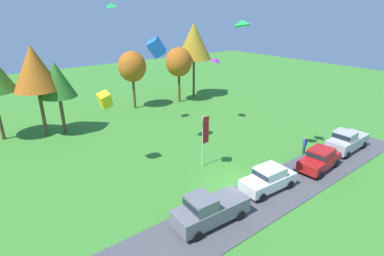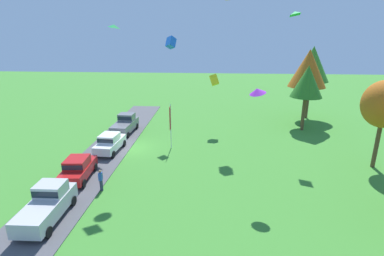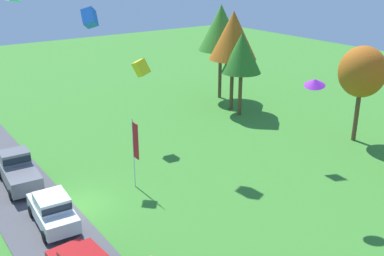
{
  "view_description": "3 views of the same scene",
  "coord_description": "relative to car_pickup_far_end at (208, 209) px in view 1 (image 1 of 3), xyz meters",
  "views": [
    {
      "loc": [
        -15.09,
        -13.83,
        12.68
      ],
      "look_at": [
        -0.85,
        4.5,
        3.54
      ],
      "focal_mm": 28.0,
      "sensor_mm": 36.0,
      "label": 1
    },
    {
      "loc": [
        28.58,
        8.05,
        11.49
      ],
      "look_at": [
        2.66,
        6.26,
        3.15
      ],
      "focal_mm": 28.0,
      "sensor_mm": 36.0,
      "label": 2
    },
    {
      "loc": [
        23.33,
        -8.32,
        13.83
      ],
      "look_at": [
        2.31,
        6.67,
        4.23
      ],
      "focal_mm": 42.0,
      "sensor_mm": 36.0,
      "label": 3
    }
  ],
  "objects": [
    {
      "name": "ground_plane",
      "position": [
        4.75,
        2.2,
        -1.11
      ],
      "size": [
        120.0,
        120.0,
        0.0
      ],
      "primitive_type": "plane",
      "color": "#3D842D"
    },
    {
      "name": "tree_center_back",
      "position": [
        7.84,
        24.69,
        4.6
      ],
      "size": [
        3.68,
        3.68,
        7.77
      ],
      "color": "brown",
      "rests_on": "ground"
    },
    {
      "name": "kite_diamond_near_flag",
      "position": [
        2.37,
        0.32,
        10.94
      ],
      "size": [
        0.93,
        1.13,
        0.48
      ],
      "primitive_type": "pyramid",
      "rotation": [
        0.18,
        0.0,
        2.97
      ],
      "color": "green"
    },
    {
      "name": "car_sedan_by_flagpole",
      "position": [
        6.06,
        0.16,
        -0.07
      ],
      "size": [
        4.51,
        2.19,
        1.84
      ],
      "color": "white",
      "rests_on": "ground"
    },
    {
      "name": "kite_diamond_high_left",
      "position": [
        2.66,
        17.82,
        12.07
      ],
      "size": [
        1.38,
        1.32,
        0.57
      ],
      "primitive_type": "pyramid",
      "rotation": [
        -0.25,
        0.0,
        2.15
      ],
      "color": "green"
    },
    {
      "name": "car_sedan_mid_row",
      "position": [
        12.01,
        -0.47,
        -0.07
      ],
      "size": [
        4.52,
        2.21,
        1.84
      ],
      "color": "red",
      "rests_on": "ground"
    },
    {
      "name": "tree_far_left",
      "position": [
        17.97,
        24.37,
        7.3
      ],
      "size": [
        5.24,
        5.24,
        11.06
      ],
      "color": "brown",
      "rests_on": "ground"
    },
    {
      "name": "tree_lone_near",
      "position": [
        -4.39,
        21.83,
        6.17
      ],
      "size": [
        4.53,
        4.53,
        9.57
      ],
      "color": "brown",
      "rests_on": "ground"
    },
    {
      "name": "tree_far_right",
      "position": [
        -2.58,
        21.35,
        4.83
      ],
      "size": [
        3.71,
        3.71,
        7.84
      ],
      "color": "brown",
      "rests_on": "ground"
    },
    {
      "name": "kite_box_high_right",
      "position": [
        -1.86,
        10.43,
        5.04
      ],
      "size": [
        1.2,
        1.17,
        1.56
      ],
      "primitive_type": "cube",
      "rotation": [
        -0.33,
        0.3,
        3.15
      ],
      "color": "yellow"
    },
    {
      "name": "flag_banner",
      "position": [
        4.79,
        6.1,
        1.88
      ],
      "size": [
        0.71,
        0.08,
        4.72
      ],
      "color": "silver",
      "rests_on": "ground"
    },
    {
      "name": "tree_right_of_center",
      "position": [
        14.56,
        23.47,
        4.71
      ],
      "size": [
        3.75,
        3.75,
        7.91
      ],
      "color": "brown",
      "rests_on": "ground"
    },
    {
      "name": "kite_delta_trailing_tail",
      "position": [
        12.42,
        13.39,
        6.47
      ],
      "size": [
        1.64,
        1.66,
        0.66
      ],
      "primitive_type": "cone",
      "rotation": [
        0.25,
        0.0,
        0.54
      ],
      "color": "purple"
    },
    {
      "name": "person_watching_sky",
      "position": [
        13.62,
        2.0,
        -0.23
      ],
      "size": [
        0.36,
        0.24,
        1.71
      ],
      "color": "#2D334C",
      "rests_on": "ground"
    },
    {
      "name": "car_pickup_far_end",
      "position": [
        0.0,
        0.0,
        0.0
      ],
      "size": [
        5.1,
        2.28,
        2.14
      ],
      "color": "slate",
      "rests_on": "ground"
    },
    {
      "name": "pavement_strip",
      "position": [
        4.75,
        -0.3,
        -1.08
      ],
      "size": [
        36.0,
        4.4,
        0.06
      ],
      "primitive_type": "cube",
      "color": "#4C4C51",
      "rests_on": "ground"
    },
    {
      "name": "car_pickup_near_entrance",
      "position": [
        17.37,
        -0.07,
        0.0
      ],
      "size": [
        5.04,
        2.13,
        2.14
      ],
      "color": "#B7B7BC",
      "rests_on": "ground"
    },
    {
      "name": "kite_box_low_drifter",
      "position": [
        0.17,
        5.69,
        9.32
      ],
      "size": [
        1.5,
        1.2,
        1.48
      ],
      "primitive_type": "cube",
      "rotation": [
        0.53,
        0.3,
        4.04
      ],
      "color": "blue"
    }
  ]
}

